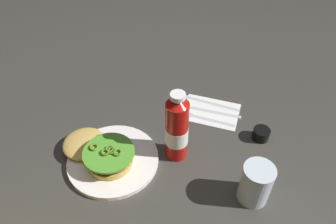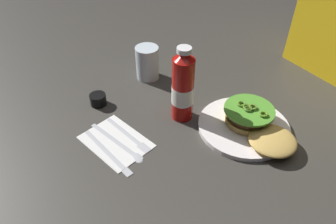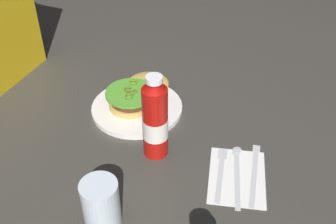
% 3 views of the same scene
% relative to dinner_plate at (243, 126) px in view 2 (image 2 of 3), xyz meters
% --- Properties ---
extents(ground_plane, '(3.00, 3.00, 0.00)m').
position_rel_dinner_plate_xyz_m(ground_plane, '(-0.09, -0.05, -0.01)').
color(ground_plane, '#393731').
extents(dinner_plate, '(0.25, 0.25, 0.01)m').
position_rel_dinner_plate_xyz_m(dinner_plate, '(0.00, 0.00, 0.00)').
color(dinner_plate, white).
rests_on(dinner_plate, ground_plane).
extents(burger_sandwich, '(0.23, 0.14, 0.05)m').
position_rel_dinner_plate_xyz_m(burger_sandwich, '(0.03, 0.01, 0.03)').
color(burger_sandwich, tan).
rests_on(burger_sandwich, dinner_plate).
extents(ketchup_bottle, '(0.06, 0.06, 0.22)m').
position_rel_dinner_plate_xyz_m(ketchup_bottle, '(-0.13, -0.12, 0.09)').
color(ketchup_bottle, '#B0100B').
rests_on(ketchup_bottle, ground_plane).
extents(water_glass, '(0.08, 0.08, 0.11)m').
position_rel_dinner_plate_xyz_m(water_glass, '(-0.36, -0.10, 0.05)').
color(water_glass, silver).
rests_on(water_glass, ground_plane).
extents(condiment_cup, '(0.05, 0.05, 0.03)m').
position_rel_dinner_plate_xyz_m(condiment_cup, '(-0.31, -0.30, 0.01)').
color(condiment_cup, black).
rests_on(condiment_cup, ground_plane).
extents(napkin, '(0.20, 0.17, 0.00)m').
position_rel_dinner_plate_xyz_m(napkin, '(-0.14, -0.32, -0.01)').
color(napkin, white).
rests_on(napkin, ground_plane).
extents(butter_knife, '(0.20, 0.05, 0.00)m').
position_rel_dinner_plate_xyz_m(butter_knife, '(-0.10, -0.35, -0.00)').
color(butter_knife, silver).
rests_on(butter_knife, napkin).
extents(spoon_utensil, '(0.20, 0.07, 0.00)m').
position_rel_dinner_plate_xyz_m(spoon_utensil, '(-0.11, -0.31, -0.00)').
color(spoon_utensil, silver).
rests_on(spoon_utensil, napkin).
extents(fork_utensil, '(0.17, 0.05, 0.00)m').
position_rel_dinner_plate_xyz_m(fork_utensil, '(-0.13, -0.28, -0.00)').
color(fork_utensil, silver).
rests_on(fork_utensil, napkin).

